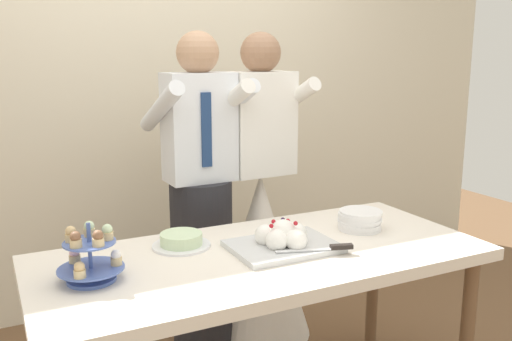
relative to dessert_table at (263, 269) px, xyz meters
name	(u,v)px	position (x,y,z in m)	size (l,w,h in m)	color
rear_wall	(153,70)	(0.00, 1.47, 0.75)	(5.20, 0.10, 2.90)	beige
dessert_table	(263,269)	(0.00, 0.00, 0.00)	(1.80, 0.80, 0.78)	silver
cupcake_stand	(90,257)	(-0.67, 0.01, 0.16)	(0.23, 0.23, 0.21)	#4C66B2
main_cake_tray	(283,240)	(0.09, -0.01, 0.12)	(0.43, 0.34, 0.13)	silver
plate_stack	(360,220)	(0.52, 0.07, 0.12)	(0.20, 0.20, 0.09)	white
round_cake	(181,241)	(-0.27, 0.20, 0.10)	(0.24, 0.24, 0.06)	white
person_groom	(201,213)	(0.01, 0.72, 0.05)	(0.47, 0.50, 1.66)	#232328
person_bride	(260,234)	(0.35, 0.72, -0.12)	(0.56, 0.56, 1.66)	white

